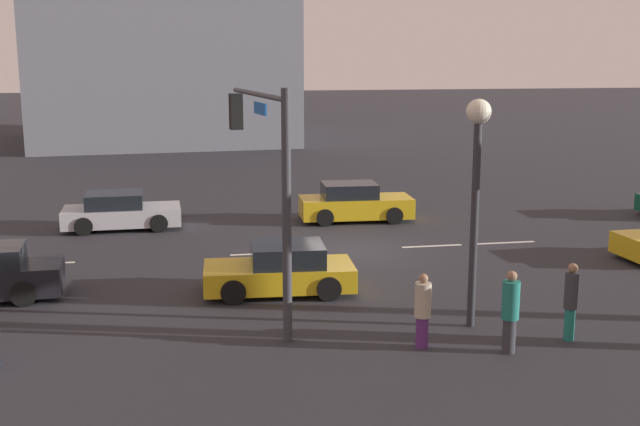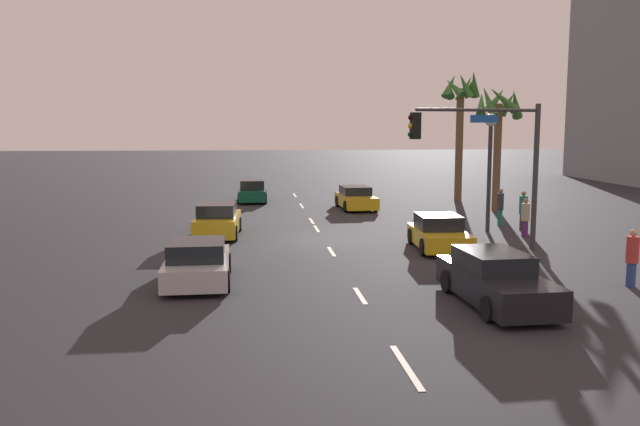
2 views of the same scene
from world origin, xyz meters
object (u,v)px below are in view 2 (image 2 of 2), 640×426
at_px(car_2, 495,280).
at_px(pedestrian_3, 500,206).
at_px(car_4, 197,263).
at_px(palm_tree_1, 498,116).
at_px(pedestrian_0, 632,257).
at_px(car_5, 356,198).
at_px(streetlamp, 490,148).
at_px(car_1, 252,192).
at_px(palm_tree_0, 461,105).
at_px(car_0, 439,234).
at_px(traffic_signal, 491,150).
at_px(pedestrian_1, 523,210).
at_px(pedestrian_2, 525,217).
at_px(car_3, 218,221).

height_order(car_2, pedestrian_3, pedestrian_3).
bearing_deg(car_2, car_4, -112.01).
relative_size(car_2, palm_tree_1, 0.68).
distance_m(car_2, pedestrian_0, 4.92).
xyz_separation_m(car_5, streetlamp, (8.79, 4.57, 3.14)).
distance_m(car_5, streetlamp, 10.39).
xyz_separation_m(car_1, palm_tree_0, (0.71, 13.06, 5.40)).
xyz_separation_m(car_0, pedestrian_3, (-5.76, 4.65, 0.33)).
bearing_deg(car_5, car_0, 5.30).
height_order(car_1, traffic_signal, traffic_signal).
xyz_separation_m(pedestrian_0, palm_tree_0, (-22.73, 2.08, 5.14)).
bearing_deg(car_2, streetlamp, 160.69).
distance_m(car_5, pedestrian_1, 10.65).
bearing_deg(car_2, traffic_signal, 161.09).
bearing_deg(car_2, car_0, 174.40).
height_order(car_1, car_4, car_1).
xyz_separation_m(pedestrian_2, palm_tree_1, (-8.67, 1.96, 4.39)).
xyz_separation_m(car_0, pedestrian_1, (-4.16, 5.09, 0.33)).
distance_m(traffic_signal, palm_tree_0, 17.58).
bearing_deg(car_5, palm_tree_0, 116.39).
bearing_deg(traffic_signal, car_2, -18.91).
xyz_separation_m(pedestrian_1, pedestrian_3, (-1.60, -0.45, 0.00)).
relative_size(car_5, palm_tree_1, 0.62).
distance_m(car_1, car_3, 13.18).
distance_m(car_1, pedestrian_0, 25.88).
bearing_deg(car_1, car_0, 22.54).
distance_m(car_0, car_5, 12.81).
distance_m(car_3, car_5, 11.51).
distance_m(car_4, traffic_signal, 11.68).
xyz_separation_m(car_2, car_4, (-3.22, -7.98, -0.04)).
distance_m(traffic_signal, pedestrian_0, 6.85).
distance_m(car_2, palm_tree_1, 20.84).
bearing_deg(palm_tree_1, pedestrian_1, -10.85).
bearing_deg(car_5, traffic_signal, 12.30).
bearing_deg(palm_tree_1, car_2, -20.75).
xyz_separation_m(car_3, palm_tree_0, (-12.38, 14.57, 5.37)).
bearing_deg(pedestrian_3, pedestrian_2, -3.13).
height_order(streetlamp, palm_tree_1, palm_tree_1).
xyz_separation_m(traffic_signal, streetlamp, (-4.56, 1.66, -0.04)).
bearing_deg(car_1, palm_tree_1, 66.36).
bearing_deg(traffic_signal, palm_tree_1, 158.13).
bearing_deg(palm_tree_0, pedestrian_0, -5.24).
xyz_separation_m(car_2, palm_tree_1, (-19.01, 7.20, 4.60)).
relative_size(car_0, palm_tree_0, 0.49).
height_order(car_3, palm_tree_0, palm_tree_0).
bearing_deg(traffic_signal, pedestrian_2, 138.00).
bearing_deg(traffic_signal, palm_tree_0, 165.84).
xyz_separation_m(pedestrian_1, palm_tree_0, (-12.16, 0.90, 5.09)).
relative_size(car_1, palm_tree_1, 0.58).
bearing_deg(palm_tree_1, pedestrian_3, -18.39).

